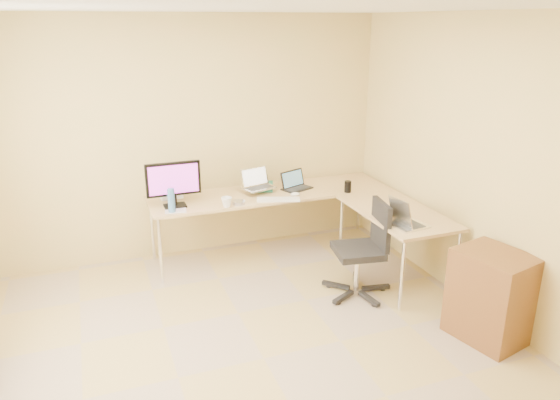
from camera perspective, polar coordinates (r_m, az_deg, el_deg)
name	(u,v)px	position (r m, az deg, el deg)	size (l,w,h in m)	color
floor	(264,358)	(4.32, -1.78, -16.81)	(4.50, 4.50, 0.00)	tan
ceiling	(260,7)	(3.51, -2.24, 20.22)	(4.50, 4.50, 0.00)	white
wall_back	(195,139)	(5.81, -9.16, 6.57)	(4.50, 4.50, 0.00)	tan
wall_right	(499,174)	(4.78, 22.64, 2.65)	(4.50, 4.50, 0.00)	tan
desk_main	(271,223)	(5.90, -0.97, -2.51)	(2.65, 0.70, 0.73)	tan
desk_return	(395,244)	(5.47, 12.33, -4.73)	(0.70, 1.30, 0.73)	tan
monitor	(174,185)	(5.36, -11.47, 1.66)	(0.55, 0.18, 0.47)	black
book_stack	(263,186)	(5.89, -1.85, 1.48)	(0.22, 0.30, 0.05)	#287C61
laptop_center	(259,179)	(5.71, -2.33, 2.31)	(0.34, 0.26, 0.22)	silver
laptop_black	(297,180)	(5.85, 1.87, 2.14)	(0.32, 0.24, 0.20)	black
keyboard	(278,199)	(5.50, -0.18, 0.06)	(0.45, 0.13, 0.02)	silver
mouse	(295,194)	(5.65, 1.65, 0.63)	(0.11, 0.07, 0.04)	white
mug	(227,202)	(5.33, -5.81, -0.22)	(0.11, 0.11, 0.10)	white
cd_stack	(239,202)	(5.41, -4.50, -0.27)	(0.13, 0.13, 0.03)	silver
water_bottle	(171,201)	(5.24, -11.70, -0.06)	(0.07, 0.07, 0.24)	teal
papers	(175,208)	(5.38, -11.27, -0.87)	(0.21, 0.30, 0.01)	silver
white_box	(171,194)	(5.70, -11.77, 0.66)	(0.23, 0.17, 0.08)	white
desk_fan	(166,187)	(5.67, -12.30, 1.37)	(0.19, 0.19, 0.24)	white
black_cup	(348,187)	(5.80, 7.37, 1.44)	(0.07, 0.07, 0.13)	black
laptop_return	(410,214)	(4.93, 13.90, -1.50)	(0.27, 0.35, 0.23)	silver
office_chair	(358,246)	(5.04, 8.47, -4.94)	(0.56, 0.56, 0.93)	black
cabinet	(491,298)	(4.71, 21.89, -9.86)	(0.47, 0.58, 0.80)	brown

